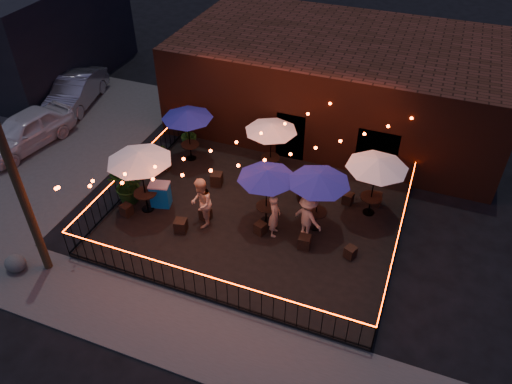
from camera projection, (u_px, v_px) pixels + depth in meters
ground at (233, 257)px, 16.63m from camera, size 110.00×110.00×0.00m
patio at (254, 218)px, 18.04m from camera, size 10.00×8.00×0.15m
sidewalk at (188, 333)px, 14.25m from camera, size 18.00×2.50×0.05m
parking_lot at (28, 130)px, 22.93m from camera, size 11.00×12.00×0.02m
brick_building at (340, 81)px, 22.38m from camera, size 14.00×8.00×4.00m
utility_pole at (12, 168)px, 13.77m from camera, size 0.26×0.26×8.00m
fence_front at (205, 287)px, 14.76m from camera, size 10.00×0.04×1.04m
fence_left at (133, 175)px, 19.09m from camera, size 0.04×8.00×1.04m
fence_right at (397, 241)px, 16.26m from camera, size 0.04×8.00×1.04m
festoon_lights at (223, 162)px, 16.59m from camera, size 10.02×8.72×1.32m
cafe_table_0 at (139, 158)px, 16.89m from camera, size 2.59×2.59×2.51m
cafe_table_1 at (187, 115)px, 19.58m from camera, size 2.61×2.61×2.27m
cafe_table_2 at (267, 175)px, 16.56m from camera, size 2.44×2.44×2.23m
cafe_table_3 at (271, 128)px, 18.87m from camera, size 2.22×2.22×2.25m
cafe_table_4 at (319, 179)px, 16.24m from camera, size 2.16×2.16×2.32m
cafe_table_5 at (377, 164)px, 16.82m from camera, size 2.71×2.71×2.37m
bistro_chair_0 at (126, 210)px, 17.96m from camera, size 0.44×0.44×0.43m
bistro_chair_1 at (181, 226)px, 17.26m from camera, size 0.48×0.48×0.48m
bistro_chair_2 at (165, 165)px, 20.15m from camera, size 0.37×0.37×0.43m
bistro_chair_3 at (217, 179)px, 19.33m from camera, size 0.50×0.50×0.51m
bistro_chair_4 at (206, 214)px, 17.79m from camera, size 0.42×0.42×0.42m
bistro_chair_5 at (260, 228)px, 17.21m from camera, size 0.45×0.45×0.41m
bistro_chair_6 at (267, 185)px, 19.06m from camera, size 0.43×0.43×0.46m
bistro_chair_7 at (302, 194)px, 18.66m from camera, size 0.50×0.50×0.44m
bistro_chair_8 at (304, 242)px, 16.65m from camera, size 0.42×0.42×0.46m
bistro_chair_9 at (350, 252)px, 16.33m from camera, size 0.44×0.44×0.40m
bistro_chair_10 at (348, 198)px, 18.47m from camera, size 0.41×0.41×0.42m
bistro_chair_11 at (376, 199)px, 18.42m from camera, size 0.40×0.40×0.47m
patron_a at (274, 216)px, 16.80m from camera, size 0.50×0.66×1.64m
patron_b at (201, 203)px, 17.10m from camera, size 1.03×1.14×1.92m
patron_c at (308, 217)px, 16.70m from camera, size 1.26×1.02×1.70m
potted_shrub_a at (129, 185)px, 18.23m from camera, size 1.58×1.45×1.48m
potted_shrub_b at (158, 157)px, 19.80m from camera, size 0.88×0.82×1.29m
potted_shrub_c at (188, 133)px, 21.27m from camera, size 0.73×0.73×1.22m
cooler at (160, 194)px, 18.21m from camera, size 0.84×0.69×0.96m
boulder at (15, 263)px, 15.98m from camera, size 0.88×0.78×0.63m
car_white at (25, 131)px, 21.42m from camera, size 2.52×4.71×1.53m
car_silver at (75, 91)px, 24.32m from camera, size 2.48×4.73×1.48m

